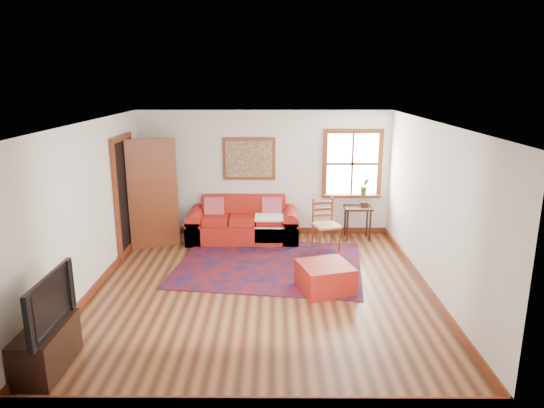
{
  "coord_description": "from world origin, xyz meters",
  "views": [
    {
      "loc": [
        0.2,
        -6.78,
        3.1
      ],
      "look_at": [
        0.17,
        0.6,
        1.18
      ],
      "focal_mm": 32.0,
      "sensor_mm": 36.0,
      "label": 1
    }
  ],
  "objects_px": {
    "side_table": "(358,213)",
    "red_leather_sofa": "(243,226)",
    "media_cabinet": "(46,348)",
    "red_ottoman": "(325,277)",
    "ladder_back_chair": "(325,222)"
  },
  "relations": [
    {
      "from": "side_table",
      "to": "red_leather_sofa",
      "type": "bearing_deg",
      "value": -178.22
    },
    {
      "from": "side_table",
      "to": "media_cabinet",
      "type": "xyz_separation_m",
      "value": [
        -4.13,
        -4.49,
        -0.28
      ]
    },
    {
      "from": "red_leather_sofa",
      "to": "red_ottoman",
      "type": "relative_size",
      "value": 2.95
    },
    {
      "from": "red_ottoman",
      "to": "side_table",
      "type": "bearing_deg",
      "value": 53.64
    },
    {
      "from": "red_ottoman",
      "to": "media_cabinet",
      "type": "distance_m",
      "value": 3.84
    },
    {
      "from": "side_table",
      "to": "media_cabinet",
      "type": "bearing_deg",
      "value": -132.61
    },
    {
      "from": "ladder_back_chair",
      "to": "red_leather_sofa",
      "type": "bearing_deg",
      "value": 160.86
    },
    {
      "from": "red_leather_sofa",
      "to": "ladder_back_chair",
      "type": "xyz_separation_m",
      "value": [
        1.55,
        -0.54,
        0.24
      ]
    },
    {
      "from": "red_ottoman",
      "to": "side_table",
      "type": "relative_size",
      "value": 1.12
    },
    {
      "from": "red_leather_sofa",
      "to": "side_table",
      "type": "distance_m",
      "value": 2.27
    },
    {
      "from": "red_leather_sofa",
      "to": "ladder_back_chair",
      "type": "bearing_deg",
      "value": -19.14
    },
    {
      "from": "red_ottoman",
      "to": "side_table",
      "type": "height_order",
      "value": "side_table"
    },
    {
      "from": "side_table",
      "to": "ladder_back_chair",
      "type": "distance_m",
      "value": 0.93
    },
    {
      "from": "side_table",
      "to": "media_cabinet",
      "type": "relative_size",
      "value": 0.72
    },
    {
      "from": "red_leather_sofa",
      "to": "red_ottoman",
      "type": "xyz_separation_m",
      "value": [
        1.37,
        -2.37,
        -0.07
      ]
    }
  ]
}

